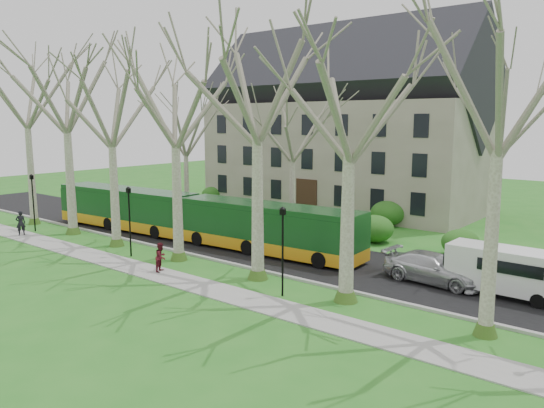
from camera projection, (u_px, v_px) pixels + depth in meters
The scene contains 15 objects.
ground at pixel (210, 270), 30.19m from camera, with size 120.00×120.00×0.00m, color #277120.
sidewalk at pixel (177, 279), 28.26m from camera, with size 70.00×2.00×0.06m, color gray.
road at pixel (271, 251), 34.41m from camera, with size 80.00×8.00×0.06m, color black.
curb at pixel (228, 263), 31.33m from camera, with size 80.00×0.25×0.14m, color #A5A39E.
building at pixel (343, 124), 51.07m from camera, with size 26.50×12.20×16.00m.
tree_row_verge at pixel (212, 146), 29.31m from camera, with size 49.00×7.00×14.00m.
tree_row_far at pixel (304, 154), 38.52m from camera, with size 33.00×7.00×12.00m.
lamp_row at pixel (196, 228), 29.01m from camera, with size 36.22×0.22×4.30m.
hedges at pixel (292, 211), 43.68m from camera, with size 30.60×8.60×2.00m.
bus_lead at pixel (126, 208), 41.10m from camera, with size 12.97×2.70×3.24m, color #123F19, non-canonical shape.
bus_follow at pixel (268, 228), 33.58m from camera, with size 12.94×2.70×3.23m, color #123F19, non-canonical shape.
sedan at pixel (434, 268), 27.48m from camera, with size 2.15×5.29×1.53m, color #BBBCC0.
van_a at pixel (506, 272), 25.40m from camera, with size 5.32×1.93×2.32m, color silver, non-canonical shape.
pedestrian_a at pixel (21, 223), 38.81m from camera, with size 0.66×0.43×1.81m, color black.
pedestrian_b at pixel (161, 257), 29.55m from camera, with size 0.80×0.62×1.64m, color #58141E.
Camera 1 is at (21.11, -20.51, 8.46)m, focal length 35.00 mm.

